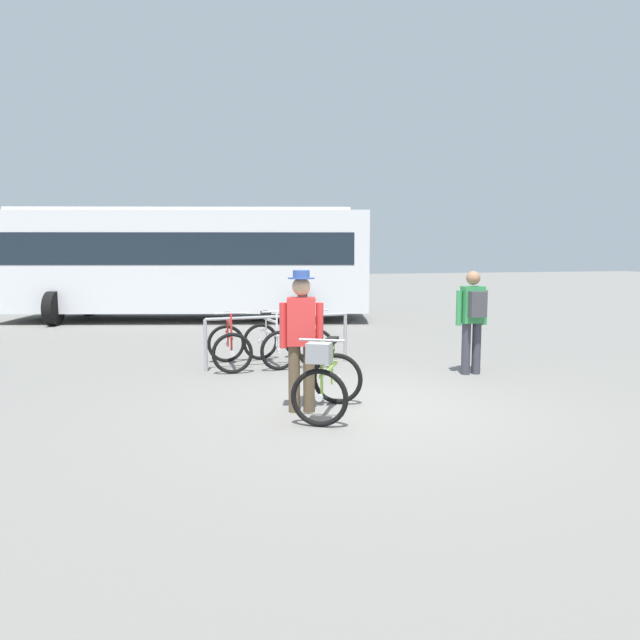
{
  "coord_description": "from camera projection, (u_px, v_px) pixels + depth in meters",
  "views": [
    {
      "loc": [
        -2.31,
        -6.87,
        1.96
      ],
      "look_at": [
        -0.21,
        1.0,
        1.0
      ],
      "focal_mm": 33.31,
      "sensor_mm": 36.0,
      "label": 1
    }
  ],
  "objects": [
    {
      "name": "ground_plane",
      "position": [
        357.0,
        408.0,
        7.42
      ],
      "size": [
        80.0,
        80.0,
        0.0
      ],
      "primitive_type": "plane",
      "color": "slate"
    },
    {
      "name": "bike_rack_rail",
      "position": [
        278.0,
        329.0,
        10.0
      ],
      "size": [
        2.5,
        0.28,
        0.88
      ],
      "color": "#99999E",
      "rests_on": "ground"
    },
    {
      "name": "racked_bike_red",
      "position": [
        229.0,
        346.0,
        9.92
      ],
      "size": [
        0.67,
        1.1,
        0.97
      ],
      "color": "black",
      "rests_on": "ground"
    },
    {
      "name": "racked_bike_white",
      "position": [
        270.0,
        344.0,
        10.16
      ],
      "size": [
        0.81,
        1.18,
        0.97
      ],
      "color": "black",
      "rests_on": "ground"
    },
    {
      "name": "racked_bike_orange",
      "position": [
        308.0,
        342.0,
        10.4
      ],
      "size": [
        0.68,
        1.13,
        0.98
      ],
      "color": "black",
      "rests_on": "ground"
    },
    {
      "name": "featured_bicycle",
      "position": [
        327.0,
        380.0,
        6.98
      ],
      "size": [
        1.09,
        1.26,
        0.97
      ],
      "color": "black",
      "rests_on": "ground"
    },
    {
      "name": "person_with_featured_bike",
      "position": [
        301.0,
        335.0,
        7.14
      ],
      "size": [
        0.52,
        0.32,
        1.72
      ],
      "color": "brown",
      "rests_on": "ground"
    },
    {
      "name": "pedestrian_with_backpack",
      "position": [
        473.0,
        316.0,
        9.32
      ],
      "size": [
        0.53,
        0.34,
        1.64
      ],
      "color": "#383842",
      "rests_on": "ground"
    },
    {
      "name": "bus_distant",
      "position": [
        187.0,
        258.0,
        16.59
      ],
      "size": [
        10.31,
        4.93,
        3.08
      ],
      "color": "silver",
      "rests_on": "ground"
    }
  ]
}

